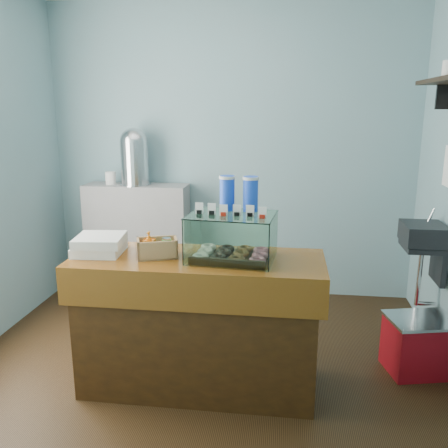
# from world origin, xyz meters

# --- Properties ---
(ground) EXTENTS (3.50, 3.50, 0.00)m
(ground) POSITION_xyz_m (0.00, 0.00, 0.00)
(ground) COLOR black
(ground) RESTS_ON ground
(room_shell) EXTENTS (3.54, 3.04, 2.82)m
(room_shell) POSITION_xyz_m (0.03, 0.01, 1.71)
(room_shell) COLOR #729BA6
(room_shell) RESTS_ON ground
(counter) EXTENTS (1.60, 0.60, 0.90)m
(counter) POSITION_xyz_m (0.00, -0.25, 0.46)
(counter) COLOR #44250D
(counter) RESTS_ON ground
(back_shelf) EXTENTS (1.00, 0.32, 1.10)m
(back_shelf) POSITION_xyz_m (-0.90, 1.32, 0.55)
(back_shelf) COLOR gray
(back_shelf) RESTS_ON ground
(display_case) EXTENTS (0.56, 0.44, 0.51)m
(display_case) POSITION_xyz_m (0.23, -0.22, 1.07)
(display_case) COLOR black
(display_case) RESTS_ON counter
(condiment_crate) EXTENTS (0.28, 0.22, 0.17)m
(condiment_crate) POSITION_xyz_m (-0.26, -0.27, 0.96)
(condiment_crate) COLOR tan
(condiment_crate) RESTS_ON counter
(pastry_boxes) EXTENTS (0.33, 0.33, 0.12)m
(pastry_boxes) POSITION_xyz_m (-0.64, -0.24, 0.96)
(pastry_boxes) COLOR white
(pastry_boxes) RESTS_ON counter
(coffee_urn) EXTENTS (0.29, 0.29, 0.54)m
(coffee_urn) POSITION_xyz_m (-0.90, 1.30, 1.38)
(coffee_urn) COLOR silver
(coffee_urn) RESTS_ON back_shelf
(red_cooler) EXTENTS (0.52, 0.44, 0.40)m
(red_cooler) POSITION_xyz_m (1.51, 0.13, 0.20)
(red_cooler) COLOR #A90D18
(red_cooler) RESTS_ON ground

